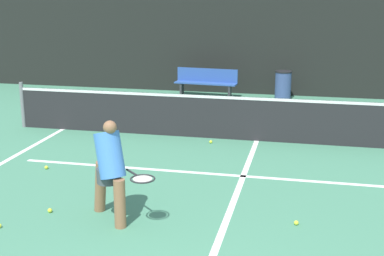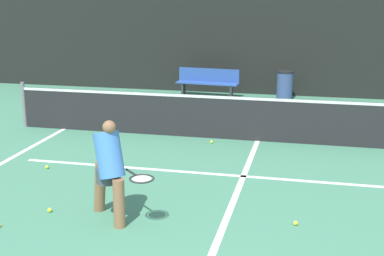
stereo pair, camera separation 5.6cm
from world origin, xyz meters
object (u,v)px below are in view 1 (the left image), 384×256
at_px(courtside_bench, 206,82).
at_px(parked_car, 382,62).
at_px(player_practicing, 110,168).
at_px(trash_bin, 283,85).

bearing_deg(courtside_bench, parked_car, 45.48).
distance_m(player_practicing, parked_car, 14.57).
height_order(courtside_bench, trash_bin, courtside_bench).
distance_m(courtside_bench, parked_car, 7.26).
xyz_separation_m(courtside_bench, parked_car, (5.52, 4.71, 0.15)).
relative_size(player_practicing, trash_bin, 1.75).
height_order(trash_bin, parked_car, parked_car).
xyz_separation_m(player_practicing, parked_car, (5.12, 13.64, -0.16)).
bearing_deg(parked_car, courtside_bench, -139.48).
height_order(courtside_bench, parked_car, parked_car).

